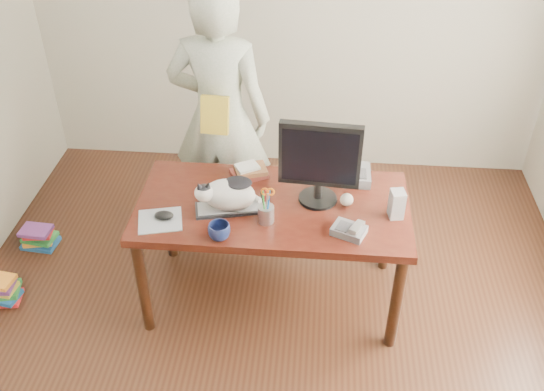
{
  "coord_description": "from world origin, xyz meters",
  "views": [
    {
      "loc": [
        0.24,
        -2.21,
        2.9
      ],
      "look_at": [
        0.0,
        0.55,
        0.85
      ],
      "focal_mm": 40.0,
      "sensor_mm": 36.0,
      "label": 1
    }
  ],
  "objects": [
    {
      "name": "room",
      "position": [
        0.0,
        0.0,
        1.35
      ],
      "size": [
        4.5,
        4.5,
        4.5
      ],
      "color": "black",
      "rests_on": "ground"
    },
    {
      "name": "person",
      "position": [
        -0.41,
        1.27,
        0.93
      ],
      "size": [
        0.71,
        0.5,
        1.87
      ],
      "primitive_type": "imported",
      "rotation": [
        0.0,
        0.0,
        3.06
      ],
      "color": "silver",
      "rests_on": "ground"
    },
    {
      "name": "monitor",
      "position": [
        0.26,
        0.65,
        1.05
      ],
      "size": [
        0.47,
        0.24,
        0.52
      ],
      "rotation": [
        0.0,
        0.0,
        -0.07
      ],
      "color": "black",
      "rests_on": "desk"
    },
    {
      "name": "mouse",
      "position": [
        -0.6,
        0.41,
        0.77
      ],
      "size": [
        0.12,
        0.09,
        0.04
      ],
      "rotation": [
        0.0,
        0.0,
        0.24
      ],
      "color": "black",
      "rests_on": "mousepad"
    },
    {
      "name": "book_pile_b",
      "position": [
        -1.72,
        0.95,
        0.07
      ],
      "size": [
        0.26,
        0.2,
        0.15
      ],
      "color": "#195399",
      "rests_on": "ground"
    },
    {
      "name": "speaker",
      "position": [
        0.71,
        0.55,
        0.84
      ],
      "size": [
        0.09,
        0.1,
        0.17
      ],
      "rotation": [
        0.0,
        0.0,
        0.18
      ],
      "color": "#9E9EA0",
      "rests_on": "desk"
    },
    {
      "name": "cat",
      "position": [
        -0.25,
        0.52,
        0.87
      ],
      "size": [
        0.39,
        0.26,
        0.22
      ],
      "rotation": [
        0.0,
        0.0,
        0.23
      ],
      "color": "silver",
      "rests_on": "keyboard"
    },
    {
      "name": "book_pile_a",
      "position": [
        -1.75,
        0.4,
        0.09
      ],
      "size": [
        0.27,
        0.22,
        0.18
      ],
      "color": "red",
      "rests_on": "ground"
    },
    {
      "name": "phone",
      "position": [
        0.44,
        0.37,
        0.78
      ],
      "size": [
        0.21,
        0.19,
        0.08
      ],
      "rotation": [
        0.0,
        0.0,
        -0.4
      ],
      "color": "#5A5A5F",
      "rests_on": "desk"
    },
    {
      "name": "desk",
      "position": [
        0.0,
        0.68,
        0.6
      ],
      "size": [
        1.6,
        0.8,
        0.75
      ],
      "color": "black",
      "rests_on": "ground"
    },
    {
      "name": "book_stack",
      "position": [
        -0.17,
        0.88,
        0.78
      ],
      "size": [
        0.26,
        0.23,
        0.08
      ],
      "rotation": [
        0.0,
        0.0,
        0.41
      ],
      "color": "#491913",
      "rests_on": "desk"
    },
    {
      "name": "baseball",
      "position": [
        0.43,
        0.63,
        0.79
      ],
      "size": [
        0.08,
        0.08,
        0.08
      ],
      "rotation": [
        0.0,
        0.0,
        0.32
      ],
      "color": "#EFE6CF",
      "rests_on": "desk"
    },
    {
      "name": "keyboard",
      "position": [
        -0.24,
        0.53,
        0.76
      ],
      "size": [
        0.42,
        0.24,
        0.02
      ],
      "rotation": [
        0.0,
        0.0,
        0.23
      ],
      "color": "black",
      "rests_on": "desk"
    },
    {
      "name": "pen_cup",
      "position": [
        -0.02,
        0.44,
        0.81
      ],
      "size": [
        0.1,
        0.09,
        0.23
      ],
      "rotation": [
        0.0,
        0.0,
        0.02
      ],
      "color": "#98989D",
      "rests_on": "desk"
    },
    {
      "name": "mousepad",
      "position": [
        -0.62,
        0.39,
        0.75
      ],
      "size": [
        0.29,
        0.27,
        0.01
      ],
      "rotation": [
        0.0,
        0.0,
        0.24
      ],
      "color": "#A0A5AB",
      "rests_on": "desk"
    },
    {
      "name": "held_book",
      "position": [
        -0.41,
        1.1,
        1.05
      ],
      "size": [
        0.18,
        0.12,
        0.25
      ],
      "rotation": [
        0.0,
        0.0,
        -0.08
      ],
      "color": "gold",
      "rests_on": "person"
    },
    {
      "name": "calculator",
      "position": [
        0.5,
        0.9,
        0.78
      ],
      "size": [
        0.17,
        0.22,
        0.07
      ],
      "rotation": [
        0.0,
        0.0,
        -0.0
      ],
      "color": "#5A5A5F",
      "rests_on": "desk"
    },
    {
      "name": "coffee_mug",
      "position": [
        -0.26,
        0.27,
        0.8
      ],
      "size": [
        0.17,
        0.17,
        0.1
      ],
      "primitive_type": "imported",
      "rotation": [
        0.0,
        0.0,
        0.49
      ],
      "color": "black",
      "rests_on": "desk"
    }
  ]
}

